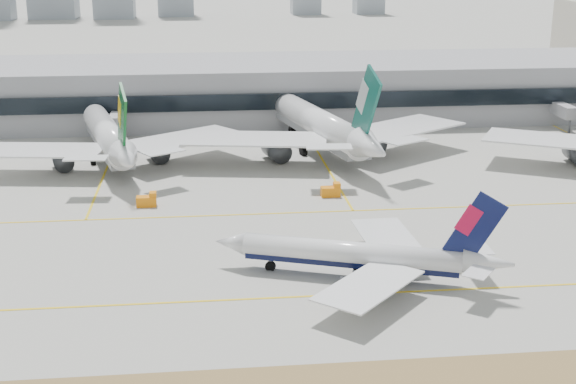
{
  "coord_description": "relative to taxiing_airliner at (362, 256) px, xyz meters",
  "views": [
    {
      "loc": [
        -10.19,
        -101.38,
        43.98
      ],
      "look_at": [
        2.93,
        18.0,
        7.5
      ],
      "focal_mm": 50.0,
      "sensor_mm": 36.0,
      "label": 1
    }
  ],
  "objects": [
    {
      "name": "ground",
      "position": [
        -11.2,
        -0.09,
        -3.39
      ],
      "size": [
        3000.0,
        3000.0,
        0.0
      ],
      "primitive_type": "plane",
      "color": "#9B9A91",
      "rests_on": "ground"
    },
    {
      "name": "taxiing_airliner",
      "position": [
        0.0,
        0.0,
        0.0
      ],
      "size": [
        40.31,
        34.14,
        14.06
      ],
      "rotation": [
        0.0,
        0.0,
        2.79
      ],
      "color": "white",
      "rests_on": "ground"
    },
    {
      "name": "widebody_eva",
      "position": [
        -40.95,
        67.09,
        2.19
      ],
      "size": [
        57.24,
        57.05,
        21.0
      ],
      "rotation": [
        0.0,
        0.0,
        1.81
      ],
      "color": "white",
      "rests_on": "ground"
    },
    {
      "name": "widebody_cathay",
      "position": [
        5.07,
        70.04,
        2.87
      ],
      "size": [
        64.56,
        64.22,
        23.57
      ],
      "rotation": [
        0.0,
        0.0,
        1.79
      ],
      "color": "white",
      "rests_on": "ground"
    },
    {
      "name": "terminal",
      "position": [
        -11.2,
        114.74,
        4.11
      ],
      "size": [
        280.0,
        43.1,
        15.0
      ],
      "color": "gray",
      "rests_on": "ground"
    },
    {
      "name": "gse_b",
      "position": [
        -31.48,
        36.55,
        -2.34
      ],
      "size": [
        3.55,
        2.0,
        2.6
      ],
      "color": "orange",
      "rests_on": "ground"
    },
    {
      "name": "gse_c",
      "position": [
        2.11,
        38.88,
        -2.34
      ],
      "size": [
        3.55,
        2.0,
        2.6
      ],
      "color": "orange",
      "rests_on": "ground"
    }
  ]
}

